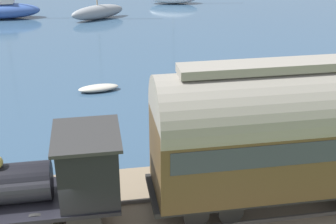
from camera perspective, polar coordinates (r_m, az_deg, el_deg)
The scene contains 6 objects.
steam_locomotive at distance 13.58m, azimuth -14.18°, elevation -7.77°, with size 2.19×5.21×3.06m.
passenger_coach at distance 14.14m, azimuth 14.46°, elevation -2.04°, with size 2.45×8.26×4.64m.
sailboat_gray at distance 40.16m, azimuth -8.58°, elevation 12.00°, with size 3.03×4.72×7.27m.
sailboat_blue at distance 42.21m, azimuth -19.38°, elevation 11.66°, with size 1.87×5.93×9.45m.
rowboat_mid_harbor at distance 24.35m, azimuth 5.53°, elevation 2.71°, with size 2.07×1.90×0.54m.
rowboat_off_pier at distance 25.00m, azimuth -8.48°, elevation 2.91°, with size 1.05×2.21×0.34m.
Camera 1 is at (-10.10, -2.04, 9.44)m, focal length 50.00 mm.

